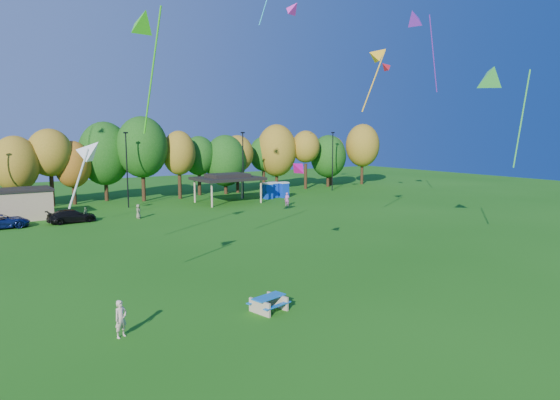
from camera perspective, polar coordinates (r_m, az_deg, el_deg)
ground at (r=27.13m, az=4.84°, el=-11.78°), size 160.00×160.00×0.00m
tree_line at (r=67.19m, az=-20.98°, el=4.56°), size 93.57×10.55×11.15m
lamp_posts at (r=62.70m, az=-17.09°, el=3.61°), size 64.50×0.25×9.09m
utility_building at (r=58.69m, az=-27.66°, el=-0.40°), size 6.30×4.30×3.25m
pavilion at (r=64.62m, az=-6.01°, el=2.53°), size 8.20×6.20×3.77m
porta_potties at (r=69.17m, az=-0.59°, el=1.14°), size 3.75×1.86×2.18m
picnic_table at (r=25.94m, az=-1.29°, el=-11.62°), size 2.07×1.83×0.78m
kite_flyer at (r=23.79m, az=-17.73°, el=-12.81°), size 0.73×0.61×1.70m
car_c at (r=54.09m, az=-29.28°, el=-2.15°), size 4.99×2.35×1.38m
car_d at (r=54.46m, az=-22.71°, el=-1.70°), size 4.76×2.11×1.36m
far_person_0 at (r=61.50m, az=0.80°, el=0.08°), size 0.65×0.73×1.69m
far_person_2 at (r=54.36m, az=-21.32°, el=-1.55°), size 0.85×0.94×1.53m
far_person_3 at (r=54.69m, az=-15.89°, el=-1.27°), size 0.78×0.89×1.53m
kite_0 at (r=55.89m, az=15.13°, el=19.47°), size 5.07×2.41×8.58m
kite_3 at (r=25.85m, az=-20.75°, el=5.33°), size 2.22×1.76×3.54m
kite_7 at (r=38.14m, az=23.04°, el=13.01°), size 3.90×4.00×7.72m
kite_8 at (r=41.89m, az=11.36°, el=16.00°), size 3.25×2.16×5.51m
kite_9 at (r=31.30m, az=-15.40°, el=19.09°), size 1.78×4.43×7.47m
kite_10 at (r=59.48m, az=11.91°, el=14.74°), size 1.64×1.38×1.44m
kite_12 at (r=48.45m, az=1.56°, el=21.12°), size 1.69×1.96×1.68m
kite_14 at (r=32.90m, az=1.91°, el=3.81°), size 1.50×1.29×1.31m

